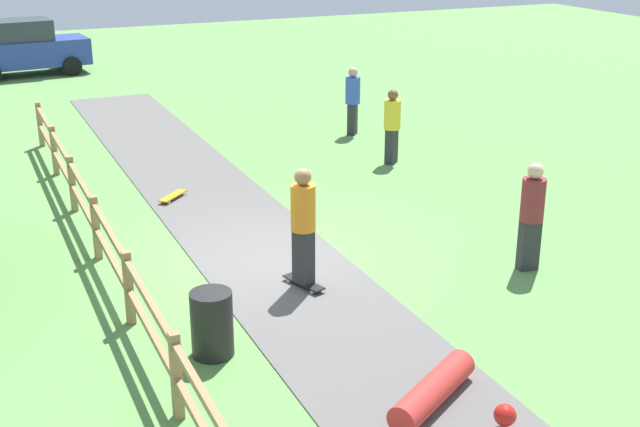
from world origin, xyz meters
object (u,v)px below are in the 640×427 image
(skater_riding, at_px, (303,222))
(skateboard_loose, at_px, (173,196))
(bystander_blue, at_px, (353,98))
(skater_fallen, at_px, (438,392))
(bystander_yellow, at_px, (392,123))
(bystander_maroon, at_px, (532,212))
(trash_bin, at_px, (212,324))
(parked_car_blue, at_px, (24,48))

(skater_riding, xyz_separation_m, skateboard_loose, (-0.79, 4.90, -1.01))
(bystander_blue, bearing_deg, skater_fallen, -111.55)
(skater_fallen, xyz_separation_m, bystander_blue, (4.66, 11.79, 0.77))
(skater_riding, distance_m, skater_fallen, 3.81)
(skateboard_loose, distance_m, bystander_yellow, 5.37)
(skater_riding, bearing_deg, skater_fallen, -87.59)
(skater_riding, xyz_separation_m, skater_fallen, (0.16, -3.70, -0.90))
(bystander_yellow, distance_m, bystander_maroon, 6.29)
(trash_bin, relative_size, parked_car_blue, 0.21)
(skateboard_loose, bearing_deg, trash_bin, -100.00)
(skater_riding, xyz_separation_m, bystander_blue, (4.81, 8.09, -0.13))
(skater_fallen, xyz_separation_m, bystander_yellow, (4.33, 9.10, 0.75))
(skater_riding, distance_m, skateboard_loose, 5.06)
(bystander_yellow, bearing_deg, trash_bin, -133.15)
(skateboard_loose, bearing_deg, parked_car_blue, 94.76)
(skater_riding, relative_size, bystander_yellow, 1.12)
(skateboard_loose, distance_m, parked_car_blue, 15.29)
(skater_fallen, relative_size, bystander_maroon, 0.85)
(skateboard_loose, bearing_deg, skater_fallen, -83.74)
(bystander_yellow, relative_size, bystander_maroon, 0.95)
(trash_bin, relative_size, skateboard_loose, 1.26)
(skater_riding, height_order, skateboard_loose, skater_riding)
(bystander_blue, xyz_separation_m, bystander_maroon, (-1.19, -8.92, 0.03))
(parked_car_blue, bearing_deg, skater_fallen, -84.70)
(parked_car_blue, bearing_deg, bystander_blue, -60.26)
(skater_fallen, bearing_deg, bystander_yellow, 64.53)
(bystander_blue, distance_m, bystander_maroon, 9.00)
(skater_riding, bearing_deg, trash_bin, -143.36)
(bystander_yellow, xyz_separation_m, bystander_maroon, (-0.87, -6.23, 0.05))
(trash_bin, relative_size, bystander_blue, 0.51)
(skateboard_loose, bearing_deg, bystander_blue, 29.73)
(skater_riding, distance_m, bystander_yellow, 7.03)
(skateboard_loose, height_order, bystander_maroon, bystander_maroon)
(trash_bin, xyz_separation_m, skateboard_loose, (1.11, 6.31, -0.36))
(bystander_blue, bearing_deg, trash_bin, -125.22)
(trash_bin, bearing_deg, parked_car_blue, 90.41)
(trash_bin, distance_m, bystander_maroon, 5.58)
(bystander_yellow, bearing_deg, skateboard_loose, -174.54)
(trash_bin, relative_size, skater_riding, 0.47)
(skater_fallen, relative_size, bystander_blue, 0.87)
(skateboard_loose, bearing_deg, skater_riding, -80.87)
(skater_riding, height_order, bystander_blue, skater_riding)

